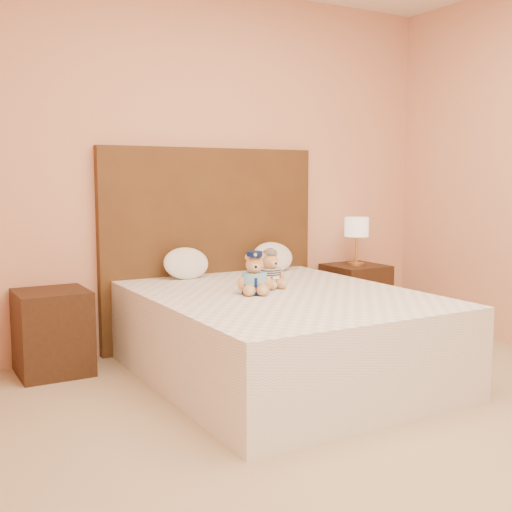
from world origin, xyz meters
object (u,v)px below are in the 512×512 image
(nightstand_right, at_px, (355,297))
(bed, at_px, (280,335))
(pillow_right, at_px, (273,256))
(nightstand_left, at_px, (53,332))
(pillow_left, at_px, (186,262))
(teddy_prisoner, at_px, (270,270))
(teddy_police, at_px, (254,273))
(lamp, at_px, (357,229))

(nightstand_right, bearing_deg, bed, -147.38)
(pillow_right, bearing_deg, bed, -118.50)
(nightstand_left, xyz_separation_m, pillow_left, (0.97, 0.03, 0.40))
(nightstand_left, height_order, pillow_right, pillow_right)
(teddy_prisoner, relative_size, pillow_left, 0.70)
(pillow_left, xyz_separation_m, pillow_right, (0.74, 0.00, 0.00))
(teddy_police, height_order, pillow_right, teddy_police)
(bed, height_order, lamp, lamp)
(lamp, distance_m, teddy_police, 1.62)
(bed, distance_m, lamp, 1.59)
(teddy_police, distance_m, teddy_prisoner, 0.25)
(bed, height_order, nightstand_right, same)
(nightstand_right, height_order, pillow_left, pillow_left)
(teddy_prisoner, distance_m, pillow_left, 0.72)
(pillow_right, bearing_deg, nightstand_left, -178.99)
(pillow_right, bearing_deg, teddy_police, -127.95)
(nightstand_right, bearing_deg, pillow_left, 178.88)
(nightstand_left, height_order, lamp, lamp)
(nightstand_left, bearing_deg, bed, -32.62)
(nightstand_left, distance_m, pillow_right, 1.75)
(nightstand_left, relative_size, pillow_right, 1.57)
(teddy_police, bearing_deg, pillow_left, 121.38)
(teddy_police, xyz_separation_m, teddy_prisoner, (0.20, 0.14, -0.01))
(nightstand_right, relative_size, pillow_right, 1.57)
(nightstand_left, distance_m, nightstand_right, 2.50)
(teddy_prisoner, height_order, pillow_right, pillow_right)
(nightstand_right, bearing_deg, nightstand_left, 180.00)
(pillow_left, distance_m, pillow_right, 0.74)
(nightstand_right, height_order, teddy_police, teddy_police)
(teddy_police, bearing_deg, teddy_prisoner, 58.18)
(pillow_left, height_order, pillow_right, pillow_right)
(pillow_left, relative_size, pillow_right, 0.99)
(pillow_right, bearing_deg, pillow_left, 180.00)
(nightstand_right, bearing_deg, teddy_prisoner, -153.05)
(nightstand_right, bearing_deg, teddy_police, -151.77)
(bed, xyz_separation_m, nightstand_right, (1.25, 0.80, -0.00))
(bed, bearing_deg, lamp, 32.62)
(teddy_police, relative_size, teddy_prisoner, 1.09)
(bed, xyz_separation_m, teddy_police, (-0.17, 0.04, 0.41))
(teddy_prisoner, bearing_deg, teddy_police, -148.35)
(lamp, relative_size, teddy_police, 1.50)
(nightstand_left, bearing_deg, lamp, 0.00)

